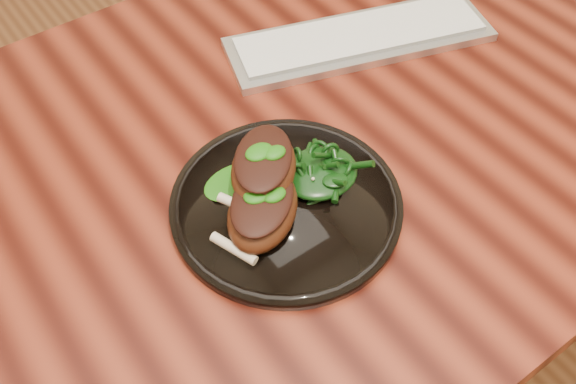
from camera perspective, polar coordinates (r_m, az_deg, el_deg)
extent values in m
plane|color=brown|center=(1.47, -0.51, -16.27)|extent=(4.00, 4.00, 0.00)
cube|color=black|center=(0.84, -0.86, 3.50)|extent=(1.60, 0.80, 0.04)
cylinder|color=#3C1C0D|center=(1.67, 13.80, 12.55)|extent=(0.06, 0.06, 0.71)
cylinder|color=black|center=(0.75, -0.16, -1.17)|extent=(0.27, 0.27, 0.02)
torus|color=black|center=(0.75, -0.16, -1.07)|extent=(0.27, 0.27, 0.01)
cylinder|color=black|center=(0.75, -0.16, -0.94)|extent=(0.18, 0.18, 0.00)
ellipsoid|color=#481F0D|center=(0.71, -2.26, -1.59)|extent=(0.14, 0.13, 0.05)
ellipsoid|color=black|center=(0.70, -2.31, -0.67)|extent=(0.12, 0.12, 0.01)
cylinder|color=beige|center=(0.69, -4.84, -5.03)|extent=(0.03, 0.06, 0.01)
ellipsoid|color=#104F08|center=(0.69, -2.33, -0.32)|extent=(0.03, 0.03, 0.01)
ellipsoid|color=#481F0D|center=(0.73, -2.18, 2.12)|extent=(0.13, 0.13, 0.04)
ellipsoid|color=black|center=(0.71, -2.22, 3.07)|extent=(0.12, 0.12, 0.01)
cylinder|color=beige|center=(0.70, -4.20, -1.27)|extent=(0.04, 0.05, 0.01)
ellipsoid|color=#104F08|center=(0.71, -2.24, 3.43)|extent=(0.03, 0.02, 0.01)
ellipsoid|color=#104F08|center=(0.76, -4.80, 0.93)|extent=(0.08, 0.05, 0.00)
ellipsoid|color=black|center=(0.76, 2.89, 1.74)|extent=(0.09, 0.08, 0.02)
cube|color=silver|center=(0.98, 6.39, 13.33)|extent=(0.41, 0.23, 0.01)
cube|color=white|center=(0.98, 6.44, 13.77)|extent=(0.38, 0.20, 0.01)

